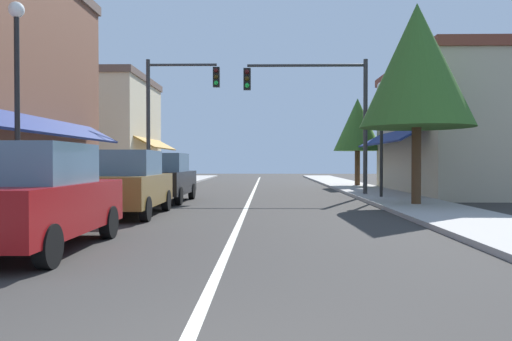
{
  "coord_description": "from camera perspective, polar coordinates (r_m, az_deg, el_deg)",
  "views": [
    {
      "loc": [
        0.65,
        -3.04,
        1.47
      ],
      "look_at": [
        0.24,
        15.99,
        1.13
      ],
      "focal_mm": 35.08,
      "sensor_mm": 36.0,
      "label": 1
    }
  ],
  "objects": [
    {
      "name": "parked_car_nearest_left",
      "position": [
        8.93,
        -23.95,
        -2.85
      ],
      "size": [
        1.81,
        4.11,
        1.77
      ],
      "rotation": [
        0.0,
        0.0,
        0.01
      ],
      "color": "maroon",
      "rests_on": "ground"
    },
    {
      "name": "parked_car_second_left",
      "position": [
        13.95,
        -14.46,
        -1.44
      ],
      "size": [
        1.83,
        4.12,
        1.77
      ],
      "rotation": [
        0.0,
        0.0,
        0.01
      ],
      "color": "brown",
      "rests_on": "ground"
    },
    {
      "name": "sidewalk_right",
      "position": [
        21.63,
        14.2,
        -2.75
      ],
      "size": [
        2.6,
        56.0,
        0.12
      ],
      "primitive_type": "cube",
      "color": "#A39E99",
      "rests_on": "ground"
    },
    {
      "name": "ground_plane",
      "position": [
        21.1,
        -0.54,
        -2.98
      ],
      "size": [
        80.0,
        80.0,
        0.0
      ],
      "primitive_type": "plane",
      "color": "#33302D"
    },
    {
      "name": "traffic_signal_mast_arm",
      "position": [
        21.34,
        7.66,
        7.68
      ],
      "size": [
        5.21,
        0.5,
        5.77
      ],
      "color": "#333333",
      "rests_on": "ground"
    },
    {
      "name": "tree_right_far",
      "position": [
        29.28,
        11.5,
        5.12
      ],
      "size": [
        2.73,
        2.73,
        5.1
      ],
      "color": "#4C331E",
      "rests_on": "ground"
    },
    {
      "name": "parked_car_third_left",
      "position": [
        18.48,
        -10.44,
        -0.83
      ],
      "size": [
        1.83,
        4.12,
        1.77
      ],
      "rotation": [
        0.0,
        0.0,
        -0.01
      ],
      "color": "black",
      "rests_on": "ground"
    },
    {
      "name": "street_lamp_left_near",
      "position": [
        12.96,
        -25.6,
        9.64
      ],
      "size": [
        0.36,
        0.36,
        5.15
      ],
      "color": "black",
      "rests_on": "ground"
    },
    {
      "name": "storefront_far_left",
      "position": [
        32.69,
        -16.76,
        4.32
      ],
      "size": [
        6.56,
        8.2,
        6.75
      ],
      "color": "beige",
      "rests_on": "ground"
    },
    {
      "name": "tree_right_near",
      "position": [
        17.06,
        17.87,
        11.3
      ],
      "size": [
        3.6,
        3.6,
        6.53
      ],
      "color": "#4C331E",
      "rests_on": "ground"
    },
    {
      "name": "lane_center_stripe",
      "position": [
        21.1,
        -0.54,
        -2.97
      ],
      "size": [
        0.14,
        52.0,
        0.01
      ],
      "primitive_type": "cube",
      "color": "silver",
      "rests_on": "ground"
    },
    {
      "name": "street_lamp_right_mid",
      "position": [
        19.86,
        14.12,
        5.62
      ],
      "size": [
        0.36,
        0.36,
        4.53
      ],
      "color": "black",
      "rests_on": "ground"
    },
    {
      "name": "storefront_right_block",
      "position": [
        24.59,
        21.43,
        4.53
      ],
      "size": [
        5.96,
        10.2,
        6.0
      ],
      "color": "#BCAD8E",
      "rests_on": "ground"
    },
    {
      "name": "sidewalk_left",
      "position": [
        21.96,
        -15.05,
        -2.7
      ],
      "size": [
        2.6,
        56.0,
        0.12
      ],
      "primitive_type": "cube",
      "color": "#A39E99",
      "rests_on": "ground"
    },
    {
      "name": "traffic_signal_left_corner",
      "position": [
        23.38,
        -9.69,
        7.36
      ],
      "size": [
        3.4,
        0.5,
        6.16
      ],
      "color": "#333333",
      "rests_on": "ground"
    }
  ]
}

